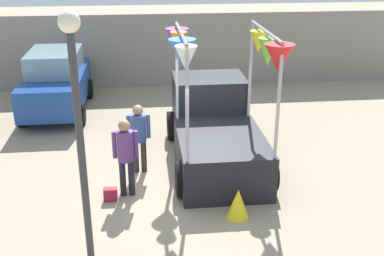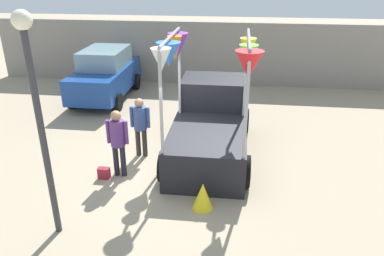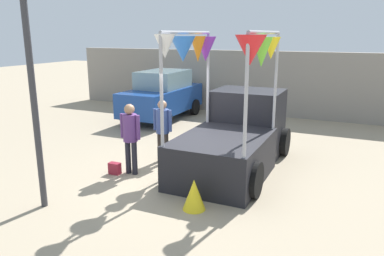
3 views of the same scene
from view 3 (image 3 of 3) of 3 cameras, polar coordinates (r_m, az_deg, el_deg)
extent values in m
plane|color=gray|center=(8.96, -0.90, -7.19)|extent=(60.00, 60.00, 0.00)
cube|color=black|center=(8.62, 4.62, -4.57)|extent=(1.90, 2.60, 1.00)
cube|color=black|center=(10.34, 8.47, 0.80)|extent=(1.80, 1.40, 1.80)
cube|color=#8CB2C6|center=(10.25, 8.56, 3.25)|extent=(1.76, 1.37, 0.60)
cylinder|color=black|center=(11.08, 4.17, -0.96)|extent=(0.22, 0.76, 0.76)
cylinder|color=black|center=(10.59, 13.84, -2.05)|extent=(0.22, 0.76, 0.76)
cylinder|color=black|center=(8.41, -3.18, -5.88)|extent=(0.22, 0.76, 0.76)
cylinder|color=black|center=(7.77, 9.45, -7.81)|extent=(0.22, 0.76, 0.76)
cylinder|color=#A5A5AD|center=(9.68, 2.44, 7.52)|extent=(0.07, 0.07, 2.29)
cylinder|color=#A5A5AD|center=(9.17, 12.62, 6.82)|extent=(0.07, 0.07, 2.29)
cylinder|color=#A5A5AD|center=(7.50, -4.67, 5.55)|extent=(0.07, 0.07, 2.29)
cylinder|color=#A5A5AD|center=(6.83, 8.23, 4.60)|extent=(0.07, 0.07, 2.29)
cylinder|color=#A5A5AD|center=(8.50, -0.69, 14.34)|extent=(0.07, 2.44, 0.07)
cylinder|color=#A5A5AD|center=(7.91, 11.14, 14.10)|extent=(0.07, 2.44, 0.07)
cone|color=white|center=(7.57, -4.17, 12.30)|extent=(0.51, 0.51, 0.47)
cone|color=red|center=(6.90, 8.89, 11.63)|extent=(0.66, 0.66, 0.54)
cone|color=blue|center=(8.29, -1.40, 11.95)|extent=(0.79, 0.79, 0.55)
cone|color=#66CC33|center=(7.69, 10.57, 11.29)|extent=(0.42, 0.42, 0.59)
cone|color=orange|center=(9.03, 0.91, 11.90)|extent=(0.52, 0.52, 0.61)
cone|color=yellow|center=(8.48, 11.98, 11.81)|extent=(0.52, 0.52, 0.48)
cone|color=purple|center=(9.46, 2.09, 11.96)|extent=(0.71, 0.71, 0.60)
cube|color=navy|center=(14.68, -4.60, 4.34)|extent=(1.70, 4.00, 0.90)
cube|color=#72939E|center=(14.70, -4.38, 7.42)|extent=(1.50, 2.10, 0.66)
cylinder|color=black|center=(16.24, -5.05, 3.66)|extent=(0.18, 0.64, 0.64)
cylinder|color=black|center=(15.49, 0.44, 3.20)|extent=(0.18, 0.64, 0.64)
cylinder|color=black|center=(14.17, -10.04, 1.95)|extent=(0.18, 0.64, 0.64)
cylinder|color=black|center=(13.29, -3.98, 1.33)|extent=(0.18, 0.64, 0.64)
cylinder|color=black|center=(9.09, -9.71, -4.36)|extent=(0.13, 0.13, 0.81)
cylinder|color=black|center=(8.99, -8.75, -4.53)|extent=(0.13, 0.13, 0.81)
cylinder|color=#593372|center=(8.84, -9.42, 0.02)|extent=(0.34, 0.34, 0.64)
sphere|color=#997051|center=(8.74, -9.53, 2.83)|extent=(0.24, 0.24, 0.24)
cylinder|color=#593372|center=(8.95, -10.59, 0.36)|extent=(0.09, 0.09, 0.58)
cylinder|color=#593372|center=(8.71, -8.22, 0.08)|extent=(0.09, 0.09, 0.58)
cylinder|color=#2D2823|center=(9.82, -4.90, -2.89)|extent=(0.13, 0.13, 0.78)
cylinder|color=#2D2823|center=(9.73, -3.97, -3.03)|extent=(0.13, 0.13, 0.78)
cylinder|color=#33477F|center=(9.59, -4.52, 1.04)|extent=(0.34, 0.34, 0.62)
sphere|color=#997051|center=(9.51, -4.57, 3.54)|extent=(0.23, 0.23, 0.23)
cylinder|color=#33477F|center=(9.69, -5.66, 1.34)|extent=(0.09, 0.09, 0.56)
cylinder|color=#33477F|center=(9.48, -3.36, 1.10)|extent=(0.09, 0.09, 0.56)
cube|color=maroon|center=(9.17, -11.69, -6.05)|extent=(0.28, 0.16, 0.28)
cylinder|color=#333338|center=(7.43, -22.84, 2.62)|extent=(0.12, 0.12, 3.83)
cube|color=gray|center=(15.69, 11.21, 6.70)|extent=(18.00, 0.36, 2.60)
cone|color=yellow|center=(7.20, 0.32, -10.12)|extent=(0.58, 0.58, 0.60)
camera|label=1|loc=(5.18, -94.37, 20.29)|focal=45.00mm
camera|label=2|loc=(2.67, -91.69, 35.65)|focal=35.00mm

